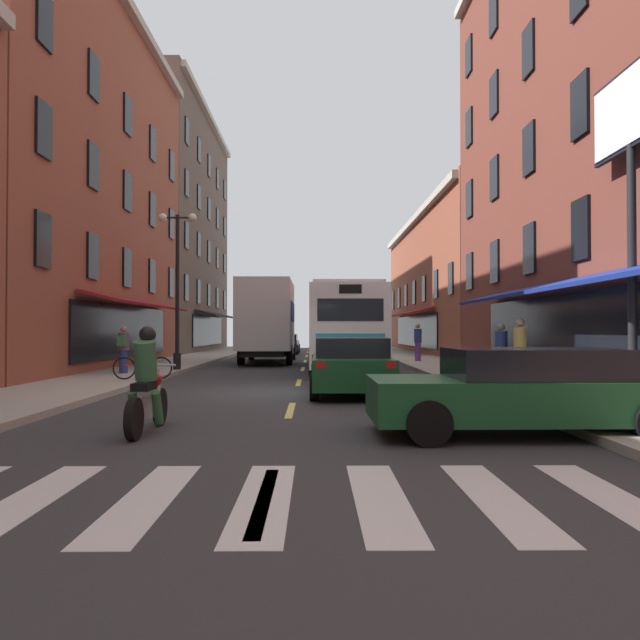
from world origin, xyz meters
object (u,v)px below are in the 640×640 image
object	(u,v)px
billboard_sign	(631,142)
pedestrian_mid	(418,341)
sedan_far	(350,365)
transit_bus	(343,328)
motorcycle_rider	(147,387)
sedan_mid	(285,344)
pedestrian_rear	(520,349)
street_lamp_twin	(177,283)
pedestrian_near	(123,348)
box_truck	(268,322)
bicycle_near	(143,367)
pedestrian_far	(501,350)
sedan_near	(524,390)

from	to	relation	value
billboard_sign	pedestrian_mid	size ratio (longest dim) A/B	3.92
billboard_sign	sedan_far	size ratio (longest dim) A/B	1.47
transit_bus	motorcycle_rider	distance (m)	15.79
billboard_sign	sedan_mid	xyz separation A→B (m)	(-8.57, 29.11, -4.82)
billboard_sign	pedestrian_rear	size ratio (longest dim) A/B	3.89
sedan_far	street_lamp_twin	world-z (taller)	street_lamp_twin
pedestrian_near	sedan_mid	bearing A→B (deg)	77.86
motorcycle_rider	pedestrian_mid	xyz separation A→B (m)	(7.52, 19.71, 0.35)
pedestrian_mid	box_truck	bearing A→B (deg)	27.06
bicycle_near	pedestrian_rear	size ratio (longest dim) A/B	0.95
billboard_sign	pedestrian_far	bearing A→B (deg)	99.44
transit_bus	street_lamp_twin	bearing A→B (deg)	-162.99
pedestrian_mid	billboard_sign	bearing A→B (deg)	129.18
bicycle_near	sedan_far	bearing A→B (deg)	-25.64
sedan_near	bicycle_near	size ratio (longest dim) A/B	2.70
pedestrian_mid	motorcycle_rider	bearing A→B (deg)	102.63
transit_bus	sedan_near	world-z (taller)	transit_bus
motorcycle_rider	pedestrian_near	size ratio (longest dim) A/B	1.30
box_truck	motorcycle_rider	world-z (taller)	box_truck
box_truck	pedestrian_near	bearing A→B (deg)	-114.69
sedan_near	pedestrian_rear	bearing A→B (deg)	71.86
transit_bus	sedan_mid	bearing A→B (deg)	100.58
sedan_mid	pedestrian_rear	world-z (taller)	pedestrian_rear
street_lamp_twin	sedan_mid	bearing A→B (deg)	80.62
bicycle_near	pedestrian_mid	size ratio (longest dim) A/B	0.95
billboard_sign	bicycle_near	distance (m)	13.92
street_lamp_twin	pedestrian_mid	bearing A→B (deg)	32.27
sedan_mid	motorcycle_rider	distance (m)	32.18
street_lamp_twin	billboard_sign	bearing A→B (deg)	-41.49
sedan_mid	pedestrian_far	distance (m)	24.52
street_lamp_twin	transit_bus	bearing A→B (deg)	17.01
sedan_mid	transit_bus	bearing A→B (deg)	-79.42
box_truck	street_lamp_twin	distance (m)	7.80
billboard_sign	pedestrian_near	distance (m)	16.10
bicycle_near	pedestrian_mid	bearing A→B (deg)	47.53
motorcycle_rider	pedestrian_rear	xyz separation A→B (m)	(8.34, 7.56, 0.36)
pedestrian_rear	street_lamp_twin	distance (m)	12.52
sedan_far	pedestrian_far	xyz separation A→B (m)	(4.71, 2.96, 0.27)
sedan_near	pedestrian_far	distance (m)	9.46
sedan_mid	pedestrian_mid	bearing A→B (deg)	-60.97
sedan_far	transit_bus	bearing A→B (deg)	88.46
sedan_mid	street_lamp_twin	size ratio (longest dim) A/B	0.81
sedan_far	pedestrian_far	distance (m)	5.57
transit_bus	pedestrian_mid	world-z (taller)	transit_bus
motorcycle_rider	street_lamp_twin	world-z (taller)	street_lamp_twin
pedestrian_near	pedestrian_mid	distance (m)	14.13
pedestrian_mid	pedestrian_rear	xyz separation A→B (m)	(0.83, -12.16, 0.01)
pedestrian_mid	sedan_far	bearing A→B (deg)	107.29
box_truck	pedestrian_mid	world-z (taller)	box_truck
bicycle_near	pedestrian_near	world-z (taller)	pedestrian_near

